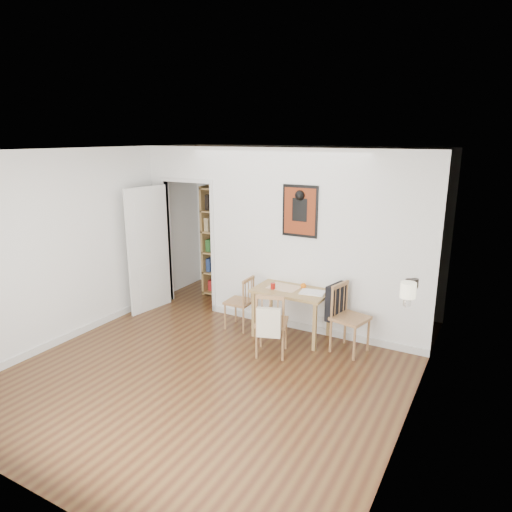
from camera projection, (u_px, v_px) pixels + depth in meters
The scene contains 15 objects.
ground at pixel (225, 361), 5.77m from camera, with size 5.20×5.20×0.00m, color brown.
room_shell at pixel (280, 241), 6.52m from camera, with size 5.20×5.20×5.20m.
dining_table at pixel (292, 295), 6.33m from camera, with size 1.02×0.65×0.70m.
chair_left at pixel (239, 302), 6.66m from camera, with size 0.40×0.40×0.79m.
chair_right at pixel (349, 318), 5.91m from camera, with size 0.60×0.55×0.91m.
chair_front at pixel (272, 323), 5.83m from camera, with size 0.55×0.58×0.87m.
bookshelf at pixel (225, 243), 7.87m from camera, with size 0.81×0.33×1.93m.
fireplace at pixel (409, 345), 4.81m from camera, with size 0.45×1.25×1.16m.
red_glass at pixel (273, 286), 6.30m from camera, with size 0.07×0.07×0.08m, color maroon.
orange_fruit at pixel (303, 286), 6.32m from camera, with size 0.08×0.08×0.08m, color #DC630B.
placemat at pixel (284, 287), 6.38m from camera, with size 0.42×0.31×0.00m, color beige.
notebook at pixel (312, 292), 6.15m from camera, with size 0.32×0.24×0.02m, color white.
mantel_lamp at pixel (408, 292), 4.37m from camera, with size 0.15×0.15×0.24m.
ceramic_jar_a at pixel (410, 285), 4.82m from camera, with size 0.11×0.11×0.13m, color black.
ceramic_jar_b at pixel (415, 283), 4.94m from camera, with size 0.08×0.08×0.10m, color black.
Camera 1 is at (2.87, -4.40, 2.75)m, focal length 32.00 mm.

